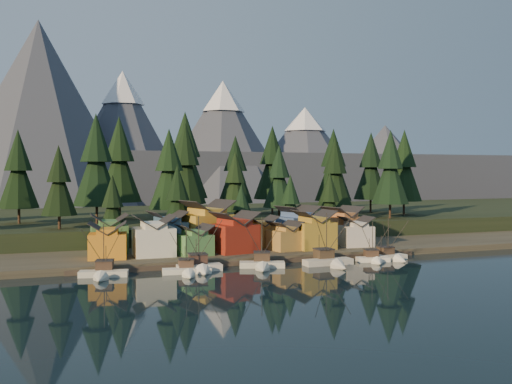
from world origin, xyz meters
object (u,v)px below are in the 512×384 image
object	(u,v)px
boat_1	(187,265)
house_front_0	(108,239)
boat_3	(262,257)
house_back_1	(167,229)
boat_2	(200,259)
house_front_1	(154,235)
boat_0	(103,266)
boat_6	(392,251)
house_back_0	(109,232)
boat_5	(374,253)
boat_4	(331,255)

from	to	relation	value
boat_1	house_front_0	xyz separation A→B (m)	(-13.49, 16.77, 3.83)
boat_3	house_back_1	distance (m)	29.03
boat_2	house_front_1	bearing A→B (deg)	118.83
boat_1	boat_0	bearing A→B (deg)	179.26
boat_3	boat_6	bearing A→B (deg)	19.23
house_back_0	boat_6	bearing A→B (deg)	-19.90
boat_2	house_back_1	bearing A→B (deg)	98.66
boat_3	house_front_0	distance (m)	33.72
boat_3	house_front_1	bearing A→B (deg)	161.37
boat_3	boat_6	world-z (taller)	boat_3
boat_0	house_front_0	size ratio (longest dim) A/B	1.26
boat_2	boat_3	size ratio (longest dim) A/B	1.06
house_front_0	house_back_1	size ratio (longest dim) A/B	0.96
boat_5	house_front_1	bearing A→B (deg)	174.29
boat_5	house_back_0	bearing A→B (deg)	169.00
boat_1	boat_5	size ratio (longest dim) A/B	1.08
boat_2	boat_4	distance (m)	28.29
boat_5	house_back_1	distance (m)	48.94
boat_0	boat_2	xyz separation A→B (m)	(19.18, -0.05, 0.37)
house_front_1	boat_0	bearing A→B (deg)	-129.36
boat_0	boat_3	distance (m)	32.36
house_back_0	boat_4	bearing A→B (deg)	-29.30
boat_0	boat_6	size ratio (longest dim) A/B	1.04
boat_0	house_back_0	bearing A→B (deg)	94.22
boat_2	house_front_0	bearing A→B (deg)	143.46
boat_1	house_back_1	world-z (taller)	house_back_1
boat_0	house_front_0	distance (m)	14.95
house_back_0	house_back_1	world-z (taller)	house_back_1
boat_1	house_front_1	bearing A→B (deg)	109.58
boat_2	house_front_1	xyz separation A→B (m)	(-6.76, 14.68, 3.72)
boat_2	house_front_1	distance (m)	16.58
boat_2	house_back_1	distance (m)	24.05
boat_1	house_back_1	distance (m)	26.49
boat_5	house_front_0	bearing A→B (deg)	177.92
boat_3	house_back_0	xyz separation A→B (m)	(-28.61, 24.62, 3.90)
boat_4	house_back_0	distance (m)	51.27
boat_2	boat_6	xyz separation A→B (m)	(45.05, -0.80, -0.37)
boat_6	house_front_0	distance (m)	63.72
house_front_1	house_back_0	bearing A→B (deg)	134.52
house_front_0	house_back_0	size ratio (longest dim) A/B	1.01
house_front_0	boat_0	bearing A→B (deg)	-90.87
boat_1	house_front_1	world-z (taller)	house_front_1
boat_4	boat_6	xyz separation A→B (m)	(16.91, 2.14, -0.20)
house_front_1	boat_2	bearing A→B (deg)	-64.29
boat_3	house_front_1	distance (m)	25.55
boat_0	boat_1	world-z (taller)	boat_0
boat_1	boat_4	xyz separation A→B (m)	(31.39, -0.54, 0.54)
boat_0	house_front_1	distance (m)	19.62
house_front_0	house_back_1	distance (m)	17.54
boat_6	house_front_1	distance (m)	54.22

